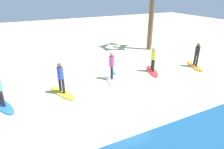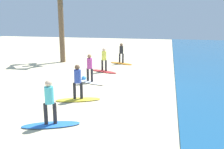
{
  "view_description": "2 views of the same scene",
  "coord_description": "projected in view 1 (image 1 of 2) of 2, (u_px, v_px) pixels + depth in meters",
  "views": [
    {
      "loc": [
        4.68,
        7.91,
        5.12
      ],
      "look_at": [
        0.19,
        -1.16,
        0.73
      ],
      "focal_mm": 31.7,
      "sensor_mm": 36.0,
      "label": 1
    },
    {
      "loc": [
        13.24,
        2.48,
        3.89
      ],
      "look_at": [
        0.36,
        -0.51,
        0.72
      ],
      "focal_mm": 39.08,
      "sensor_mm": 36.0,
      "label": 2
    }
  ],
  "objects": [
    {
      "name": "surfboard_yellow",
      "position": [
        63.0,
        93.0,
        10.52
      ],
      "size": [
        1.26,
        2.16,
        0.09
      ],
      "primitive_type": "ellipsoid",
      "rotation": [
        0.0,
        0.0,
        1.93
      ],
      "color": "yellow",
      "rests_on": "ground"
    },
    {
      "name": "surfboard_orange",
      "position": [
        195.0,
        66.0,
        14.15
      ],
      "size": [
        1.27,
        2.16,
        0.09
      ],
      "primitive_type": "ellipsoid",
      "rotation": [
        0.0,
        0.0,
        1.21
      ],
      "color": "orange",
      "rests_on": "ground"
    },
    {
      "name": "surfboard_red",
      "position": [
        152.0,
        71.0,
        13.32
      ],
      "size": [
        1.31,
        2.16,
        0.09
      ],
      "primitive_type": "ellipsoid",
      "rotation": [
        0.0,
        0.0,
        1.19
      ],
      "color": "red",
      "rests_on": "ground"
    },
    {
      "name": "ground_plane",
      "position": [
        125.0,
        94.0,
        10.45
      ],
      "size": [
        60.0,
        60.0,
        0.0
      ],
      "primitive_type": "plane",
      "color": "beige"
    },
    {
      "name": "surfer_orange",
      "position": [
        197.0,
        53.0,
        13.76
      ],
      "size": [
        0.32,
        0.44,
        1.64
      ],
      "color": "#232328",
      "rests_on": "surfboard_orange"
    },
    {
      "name": "surfboard_white",
      "position": [
        112.0,
        79.0,
        12.16
      ],
      "size": [
        1.32,
        2.15,
        0.09
      ],
      "primitive_type": "ellipsoid",
      "rotation": [
        0.0,
        0.0,
        1.18
      ],
      "color": "white",
      "rests_on": "ground"
    },
    {
      "name": "surfer_yellow",
      "position": [
        61.0,
        76.0,
        10.12
      ],
      "size": [
        0.32,
        0.44,
        1.64
      ],
      "color": "#232328",
      "rests_on": "surfboard_yellow"
    },
    {
      "name": "surfboard_blue",
      "position": [
        3.0,
        106.0,
        9.35
      ],
      "size": [
        1.31,
        2.16,
        0.09
      ],
      "primitive_type": "ellipsoid",
      "rotation": [
        0.0,
        0.0,
        1.96
      ],
      "color": "blue",
      "rests_on": "ground"
    },
    {
      "name": "surfer_white",
      "position": [
        112.0,
        64.0,
        11.77
      ],
      "size": [
        0.32,
        0.44,
        1.64
      ],
      "color": "#232328",
      "rests_on": "surfboard_white"
    },
    {
      "name": "surfer_red",
      "position": [
        153.0,
        57.0,
        12.92
      ],
      "size": [
        0.32,
        0.44,
        1.64
      ],
      "color": "#232328",
      "rests_on": "surfboard_red"
    },
    {
      "name": "beach_ball",
      "position": [
        113.0,
        73.0,
        12.7
      ],
      "size": [
        0.3,
        0.3,
        0.3
      ],
      "primitive_type": "sphere",
      "color": "#338CE5",
      "rests_on": "ground"
    }
  ]
}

